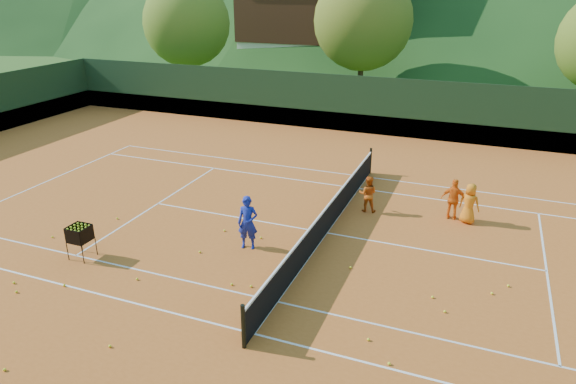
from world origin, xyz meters
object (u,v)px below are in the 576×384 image
at_px(ball_hopper, 80,234).
at_px(tennis_net, 327,219).
at_px(student_c, 469,204).
at_px(chalet_mid, 525,15).
at_px(coach, 248,223).
at_px(student_b, 454,199).
at_px(student_a, 368,194).
at_px(chalet_left, 323,6).

bearing_deg(ball_hopper, tennis_net, 33.84).
height_order(student_c, chalet_mid, chalet_mid).
distance_m(coach, chalet_mid, 36.89).
distance_m(student_b, ball_hopper, 11.82).
relative_size(student_a, student_c, 0.94).
distance_m(student_c, tennis_net, 4.80).
distance_m(student_b, chalet_left, 31.01).
height_order(coach, student_b, coach).
xyz_separation_m(student_c, chalet_left, (-14.12, 27.54, 4.94)).
bearing_deg(chalet_left, chalet_mid, 14.04).
bearing_deg(ball_hopper, chalet_left, 96.48).
distance_m(tennis_net, chalet_left, 32.04).
bearing_deg(student_c, chalet_mid, -78.04).
height_order(tennis_net, chalet_left, chalet_left).
bearing_deg(student_c, ball_hopper, 48.04).
bearing_deg(coach, student_a, 41.88).
distance_m(coach, student_c, 7.38).
xyz_separation_m(coach, tennis_net, (1.90, 1.79, -0.33)).
bearing_deg(ball_hopper, student_a, 42.07).
xyz_separation_m(student_a, student_b, (2.81, 0.43, 0.06)).
relative_size(student_a, tennis_net, 0.11).
xyz_separation_m(student_b, ball_hopper, (-9.74, -6.69, 0.04)).
distance_m(student_b, tennis_net, 4.45).
height_order(student_a, student_c, student_c).
relative_size(tennis_net, chalet_left, 0.87).
xyz_separation_m(tennis_net, chalet_left, (-10.00, 30.00, 5.13)).
distance_m(ball_hopper, chalet_mid, 40.21).
bearing_deg(student_c, chalet_left, -47.48).
height_order(student_c, tennis_net, student_c).
height_order(student_a, tennis_net, student_a).
xyz_separation_m(coach, student_b, (5.52, 4.37, -0.12)).
bearing_deg(tennis_net, ball_hopper, -146.16).
distance_m(student_c, chalet_mid, 31.88).
bearing_deg(student_a, student_c, 177.57).
height_order(student_c, ball_hopper, student_c).
xyz_separation_m(student_b, chalet_left, (-13.61, 27.42, 4.92)).
distance_m(coach, student_b, 7.04).
xyz_separation_m(ball_hopper, chalet_left, (-3.87, 34.11, 4.88)).
bearing_deg(tennis_net, chalet_left, 108.43).
xyz_separation_m(coach, ball_hopper, (-4.22, -2.32, -0.08)).
bearing_deg(coach, ball_hopper, -164.88).
xyz_separation_m(coach, student_a, (2.70, 3.94, -0.18)).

